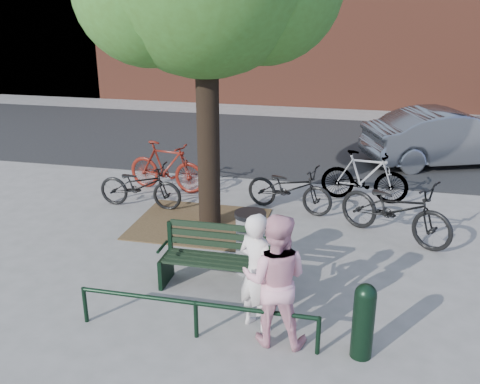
% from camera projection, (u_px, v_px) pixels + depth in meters
% --- Properties ---
extents(ground, '(90.00, 90.00, 0.00)m').
position_uv_depth(ground, '(221.00, 289.00, 7.77)').
color(ground, gray).
rests_on(ground, ground).
extents(dirt_pit, '(2.40, 2.00, 0.02)m').
position_uv_depth(dirt_pit, '(200.00, 224.00, 9.99)').
color(dirt_pit, brown).
rests_on(dirt_pit, ground).
extents(road, '(40.00, 7.00, 0.01)m').
position_uv_depth(road, '(296.00, 143.00, 15.55)').
color(road, black).
rests_on(road, ground).
extents(park_bench, '(1.74, 0.54, 0.97)m').
position_uv_depth(park_bench, '(222.00, 257.00, 7.68)').
color(park_bench, black).
rests_on(park_bench, ground).
extents(guard_railing, '(3.06, 0.06, 0.51)m').
position_uv_depth(guard_railing, '(196.00, 309.00, 6.53)').
color(guard_railing, black).
rests_on(guard_railing, ground).
extents(person_left, '(0.68, 0.62, 1.57)m').
position_uv_depth(person_left, '(257.00, 272.00, 6.61)').
color(person_left, silver).
rests_on(person_left, ground).
extents(person_right, '(0.83, 0.65, 1.68)m').
position_uv_depth(person_right, '(275.00, 280.00, 6.32)').
color(person_right, pink).
rests_on(person_right, ground).
extents(bollard, '(0.26, 0.26, 0.95)m').
position_uv_depth(bollard, '(364.00, 318.00, 6.15)').
color(bollard, black).
rests_on(bollard, ground).
extents(litter_bin, '(0.48, 0.48, 0.98)m').
position_uv_depth(litter_bin, '(250.00, 242.00, 8.11)').
color(litter_bin, gray).
rests_on(litter_bin, ground).
extents(bicycle_a, '(1.76, 0.65, 0.92)m').
position_uv_depth(bicycle_a, '(140.00, 186.00, 10.66)').
color(bicycle_a, black).
rests_on(bicycle_a, ground).
extents(bicycle_b, '(1.88, 0.80, 1.09)m').
position_uv_depth(bicycle_b, '(166.00, 167.00, 11.57)').
color(bicycle_b, '#58140C').
rests_on(bicycle_b, ground).
extents(bicycle_c, '(1.88, 1.06, 0.94)m').
position_uv_depth(bicycle_c, '(289.00, 188.00, 10.49)').
color(bicycle_c, black).
rests_on(bicycle_c, ground).
extents(bicycle_d, '(1.81, 0.66, 1.07)m').
position_uv_depth(bicycle_d, '(365.00, 176.00, 10.97)').
color(bicycle_d, gray).
rests_on(bicycle_d, ground).
extents(bicycle_e, '(2.19, 1.69, 1.11)m').
position_uv_depth(bicycle_e, '(395.00, 209.00, 9.23)').
color(bicycle_e, black).
rests_on(bicycle_e, ground).
extents(parked_car, '(4.52, 2.94, 1.41)m').
position_uv_depth(parked_car, '(451.00, 137.00, 13.36)').
color(parked_car, slate).
rests_on(parked_car, ground).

